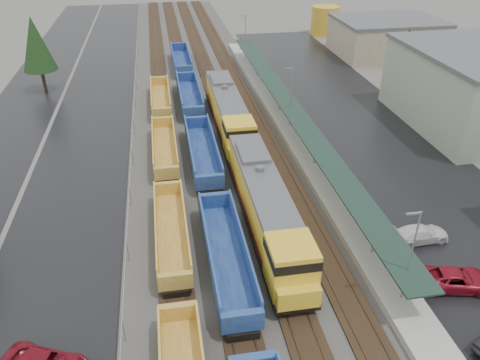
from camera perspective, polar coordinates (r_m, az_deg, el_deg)
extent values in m
cube|color=#302D2B|center=(66.60, -4.33, 9.05)|extent=(20.00, 160.00, 0.08)
cube|color=black|center=(66.31, -9.55, 8.71)|extent=(2.60, 160.00, 0.15)
cube|color=#473326|center=(66.28, -10.18, 8.75)|extent=(0.08, 160.00, 0.07)
cube|color=#473326|center=(66.27, -8.93, 8.86)|extent=(0.08, 160.00, 0.07)
cube|color=black|center=(66.42, -6.07, 9.01)|extent=(2.60, 160.00, 0.15)
cube|color=#473326|center=(66.34, -6.70, 9.05)|extent=(0.08, 160.00, 0.07)
cube|color=#473326|center=(66.42, -5.45, 9.15)|extent=(0.08, 160.00, 0.07)
cube|color=black|center=(66.76, -2.60, 9.27)|extent=(2.60, 160.00, 0.15)
cube|color=#473326|center=(66.64, -3.23, 9.31)|extent=(0.08, 160.00, 0.07)
cube|color=#473326|center=(66.81, -1.99, 9.40)|extent=(0.08, 160.00, 0.07)
cube|color=black|center=(67.35, 0.82, 9.49)|extent=(2.60, 160.00, 0.15)
cube|color=#473326|center=(67.19, 0.21, 9.54)|extent=(0.08, 160.00, 0.07)
cube|color=#473326|center=(67.44, 1.43, 9.61)|extent=(0.08, 160.00, 0.07)
cube|color=black|center=(67.00, -17.30, 7.83)|extent=(10.00, 160.00, 0.02)
cube|color=black|center=(69.09, -25.55, 6.85)|extent=(9.00, 160.00, 0.02)
cube|color=black|center=(62.33, 14.48, 6.54)|extent=(16.00, 100.00, 0.02)
cube|color=#9E9B93|center=(59.06, 5.99, 6.37)|extent=(3.00, 80.00, 0.70)
cylinder|color=gray|center=(38.17, 16.00, -7.06)|extent=(0.16, 0.16, 2.40)
cylinder|color=gray|center=(49.82, 9.08, 3.28)|extent=(0.16, 0.16, 2.40)
cylinder|color=gray|center=(62.90, 4.86, 9.52)|extent=(0.16, 0.16, 2.40)
cylinder|color=gray|center=(76.69, 2.05, 13.53)|extent=(0.16, 0.16, 2.40)
cylinder|color=gray|center=(90.87, 0.05, 16.29)|extent=(0.16, 0.16, 2.40)
cube|color=#1A2F26|center=(57.95, 6.14, 8.94)|extent=(2.60, 65.00, 0.15)
cylinder|color=gray|center=(33.53, 19.97, -9.27)|extent=(0.12, 0.12, 8.00)
cube|color=gray|center=(31.05, 20.42, -3.87)|extent=(1.00, 0.15, 0.12)
cylinder|color=gray|center=(57.66, 6.18, 9.67)|extent=(0.12, 0.12, 8.00)
cube|color=gray|center=(56.25, 5.90, 13.36)|extent=(1.00, 0.15, 0.12)
cylinder|color=gray|center=(85.58, 0.66, 16.83)|extent=(0.12, 0.12, 8.00)
cube|color=gray|center=(84.64, 0.32, 19.38)|extent=(1.00, 0.15, 0.12)
cylinder|color=gray|center=(32.20, -13.96, -17.45)|extent=(0.08, 0.08, 2.00)
cylinder|color=gray|center=(38.05, -13.51, -8.51)|extent=(0.08, 0.08, 2.00)
cylinder|color=gray|center=(44.57, -13.20, -2.07)|extent=(0.08, 0.08, 2.00)
cylinder|color=gray|center=(51.51, -12.98, 2.69)|extent=(0.08, 0.08, 2.00)
cylinder|color=gray|center=(58.72, -12.81, 6.30)|extent=(0.08, 0.08, 2.00)
cylinder|color=gray|center=(66.11, -12.67, 9.11)|extent=(0.08, 0.08, 2.00)
cylinder|color=gray|center=(73.63, -12.56, 11.35)|extent=(0.08, 0.08, 2.00)
cylinder|color=gray|center=(81.24, -12.47, 13.17)|extent=(0.08, 0.08, 2.00)
cylinder|color=gray|center=(88.92, -12.40, 14.68)|extent=(0.08, 0.08, 2.00)
cylinder|color=gray|center=(96.65, -12.33, 15.95)|extent=(0.08, 0.08, 2.00)
cylinder|color=gray|center=(104.42, -12.28, 17.03)|extent=(0.08, 0.08, 2.00)
cylinder|color=gray|center=(112.23, -12.23, 17.96)|extent=(0.08, 0.08, 2.00)
cylinder|color=gray|center=(120.06, -12.19, 18.77)|extent=(0.08, 0.08, 2.00)
cylinder|color=gray|center=(127.91, -12.15, 19.48)|extent=(0.08, 0.08, 2.00)
cylinder|color=gray|center=(135.77, -12.11, 20.11)|extent=(0.08, 0.08, 2.00)
cube|color=gray|center=(65.76, -12.77, 9.92)|extent=(0.05, 160.00, 0.05)
cube|color=gray|center=(94.23, 17.39, 16.18)|extent=(18.00, 14.00, 6.00)
cube|color=#59595B|center=(93.54, 17.71, 18.10)|extent=(18.36, 14.28, 0.50)
cylinder|color=#332316|center=(77.18, -22.80, 11.10)|extent=(0.50, 0.50, 3.30)
cone|color=black|center=(75.73, -23.65, 14.99)|extent=(4.84, 4.84, 7.70)
cylinder|color=#332316|center=(72.33, 18.84, 10.51)|extent=(0.50, 0.50, 3.00)
cone|color=black|center=(70.90, 19.53, 14.29)|extent=(4.40, 4.40, 7.00)
cube|color=black|center=(40.69, 2.97, -4.86)|extent=(3.21, 21.37, 0.43)
cube|color=gold|center=(40.53, 2.71, -1.91)|extent=(2.99, 17.10, 3.21)
cube|color=gold|center=(33.11, 6.23, -10.25)|extent=(3.21, 3.42, 3.63)
cube|color=black|center=(32.43, 6.34, -8.83)|extent=(3.26, 3.47, 0.75)
cube|color=gold|center=(32.49, 7.05, -13.86)|extent=(2.99, 1.07, 1.50)
cube|color=#59595B|center=(39.64, 2.77, 0.18)|extent=(3.05, 17.10, 0.37)
cube|color=maroon|center=(40.98, 0.59, -3.62)|extent=(0.04, 17.10, 0.37)
cube|color=maroon|center=(41.55, 4.71, -3.20)|extent=(0.04, 17.10, 0.37)
cube|color=black|center=(40.94, 2.95, -5.35)|extent=(2.35, 6.41, 0.64)
cube|color=black|center=(35.29, 5.64, -12.25)|extent=(2.56, 4.27, 0.53)
cube|color=black|center=(46.99, 0.98, 0.05)|extent=(2.56, 4.27, 0.53)
cylinder|color=#59595B|center=(40.38, 2.46, 1.33)|extent=(0.75, 0.75, 0.53)
cube|color=#59595B|center=(43.16, 1.56, 3.32)|extent=(2.56, 4.27, 0.53)
cube|color=black|center=(58.72, -1.50, 6.96)|extent=(3.21, 21.37, 0.43)
cube|color=gold|center=(59.00, -1.68, 8.99)|extent=(2.99, 17.10, 3.21)
cube|color=gold|center=(50.39, -0.10, 5.32)|extent=(3.21, 3.42, 3.63)
cube|color=black|center=(49.94, -0.10, 6.42)|extent=(3.26, 3.47, 0.75)
cube|color=gold|center=(49.17, 0.28, 3.24)|extent=(2.99, 1.07, 1.50)
cube|color=#59595B|center=(58.39, -1.71, 10.55)|extent=(3.05, 17.10, 0.37)
cube|color=maroon|center=(59.30, -3.13, 7.73)|extent=(0.04, 17.10, 0.37)
cube|color=maroon|center=(59.70, -0.21, 7.94)|extent=(0.04, 17.10, 0.37)
cube|color=black|center=(58.90, -1.50, 6.58)|extent=(2.35, 6.41, 0.64)
cube|color=black|center=(52.19, -0.26, 3.38)|extent=(2.56, 4.27, 0.53)
cube|color=black|center=(65.69, -2.49, 9.29)|extent=(2.56, 4.27, 0.53)
cylinder|color=#59595B|center=(59.27, -1.87, 11.19)|extent=(0.75, 0.75, 0.53)
cube|color=#59595B|center=(62.29, -2.31, 12.11)|extent=(2.56, 4.27, 0.53)
cube|color=#A77D2E|center=(31.98, -7.57, -15.70)|extent=(2.51, 0.48, 1.35)
cube|color=black|center=(32.22, -7.37, -17.74)|extent=(1.93, 2.12, 0.48)
cube|color=#A77D2E|center=(39.41, -8.31, -6.64)|extent=(2.51, 12.22, 0.24)
cube|color=#A77D2E|center=(38.92, -10.18, -5.78)|extent=(0.14, 12.22, 1.74)
cube|color=#A77D2E|center=(38.90, -6.63, -5.47)|extent=(0.14, 12.22, 1.74)
cube|color=#A77D2E|center=(34.12, -7.87, -12.09)|extent=(2.51, 0.48, 1.35)
cube|color=#A77D2E|center=(44.25, -8.77, -1.05)|extent=(2.51, 0.48, 1.35)
cube|color=black|center=(35.27, -7.82, -12.50)|extent=(1.93, 2.12, 0.48)
cube|color=black|center=(44.19, -8.64, -2.56)|extent=(1.93, 2.12, 0.48)
cube|color=#A77D2E|center=(52.70, -9.14, 3.57)|extent=(2.51, 12.22, 0.24)
cube|color=#A77D2E|center=(52.34, -10.53, 4.30)|extent=(0.14, 12.22, 1.74)
cube|color=#A77D2E|center=(52.33, -7.89, 4.54)|extent=(0.14, 12.22, 1.74)
cube|color=#A77D2E|center=(46.83, -8.92, 0.85)|extent=(2.51, 0.48, 1.35)
cube|color=#A77D2E|center=(58.13, -9.42, 6.95)|extent=(2.51, 0.48, 1.35)
cube|color=black|center=(47.89, -8.86, 0.25)|extent=(1.93, 2.12, 0.48)
cube|color=black|center=(57.90, -9.31, 5.82)|extent=(1.93, 2.12, 0.48)
cube|color=#A77D2E|center=(67.00, -9.62, 9.56)|extent=(2.51, 12.22, 0.24)
cube|color=#A77D2E|center=(66.71, -10.74, 10.16)|extent=(0.14, 12.22, 1.74)
cube|color=#A77D2E|center=(66.70, -8.64, 10.35)|extent=(0.14, 12.22, 1.74)
cube|color=#A77D2E|center=(60.89, -9.51, 8.06)|extent=(2.51, 0.48, 1.35)
cube|color=#A77D2E|center=(72.71, -9.82, 11.81)|extent=(2.51, 0.48, 1.35)
cube|color=black|center=(61.88, -9.45, 7.48)|extent=(1.93, 2.12, 0.48)
cube|color=black|center=(72.38, -9.73, 10.92)|extent=(1.93, 2.12, 0.48)
cube|color=navy|center=(36.60, -1.69, -9.53)|extent=(2.80, 13.72, 0.27)
cube|color=navy|center=(35.86, -3.86, -8.58)|extent=(0.16, 13.72, 1.94)
cube|color=navy|center=(36.15, 0.42, -8.13)|extent=(0.16, 13.72, 1.94)
cube|color=navy|center=(31.03, 0.31, -16.81)|extent=(2.80, 0.54, 1.51)
cube|color=navy|center=(41.79, -3.14, -2.54)|extent=(2.80, 0.54, 1.51)
cube|color=black|center=(32.32, 0.05, -17.13)|extent=(2.15, 2.37, 0.54)
cube|color=black|center=(41.77, -2.97, -4.34)|extent=(2.15, 2.37, 0.54)
cube|color=navy|center=(51.13, -4.59, 3.07)|extent=(2.80, 13.72, 0.27)
cube|color=navy|center=(50.60, -6.15, 3.91)|extent=(0.16, 13.72, 1.94)
cube|color=navy|center=(50.80, -3.12, 4.16)|extent=(0.16, 13.72, 1.94)
cube|color=navy|center=(44.60, -3.68, -0.23)|extent=(2.80, 0.54, 1.51)
cube|color=navy|center=(57.17, -5.37, 6.98)|extent=(2.80, 0.54, 1.51)
cube|color=black|center=(45.80, -3.75, -0.90)|extent=(2.15, 2.37, 0.54)
cube|color=black|center=(56.93, -5.24, 5.69)|extent=(2.15, 2.37, 0.54)
cube|color=navy|center=(67.08, -6.17, 9.90)|extent=(2.80, 13.72, 0.27)
cube|color=navy|center=(66.68, -7.39, 10.58)|extent=(0.16, 13.72, 1.94)
cube|color=navy|center=(66.84, -5.05, 10.77)|extent=(0.16, 13.72, 1.94)
cube|color=navy|center=(60.23, -5.66, 8.23)|extent=(2.80, 0.54, 1.51)
cube|color=navy|center=(73.50, -6.66, 12.37)|extent=(2.80, 0.54, 1.51)
cube|color=black|center=(61.34, -5.67, 7.57)|extent=(2.15, 2.37, 0.54)
cube|color=black|center=(73.13, -6.57, 11.39)|extent=(2.15, 2.37, 0.54)
cube|color=navy|center=(83.66, -7.17, 14.07)|extent=(2.80, 13.72, 0.27)
cube|color=navy|center=(83.34, -8.16, 14.63)|extent=(0.16, 13.72, 1.94)
cube|color=navy|center=(83.46, -6.26, 14.78)|extent=(0.16, 13.72, 1.94)
cube|color=navy|center=(76.67, -6.85, 13.13)|extent=(2.80, 0.54, 1.51)
cube|color=navy|center=(90.27, -7.51, 15.78)|extent=(2.80, 0.54, 1.51)
cube|color=black|center=(77.72, -6.84, 12.54)|extent=(2.15, 2.37, 0.54)
cube|color=black|center=(89.82, -7.43, 14.99)|extent=(2.15, 2.37, 0.54)
cylinder|color=gold|center=(107.02, 10.30, 18.59)|extent=(5.79, 5.79, 5.79)
imported|color=maroon|center=(38.48, 24.81, -10.94)|extent=(3.44, 5.68, 1.47)
imported|color=white|center=(42.13, 21.14, -6.15)|extent=(2.11, 4.87, 1.39)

